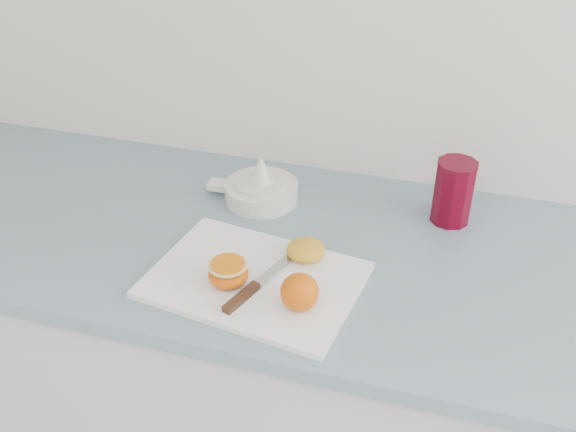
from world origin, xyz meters
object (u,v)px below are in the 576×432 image
(citrus_juicer, at_px, (261,188))
(red_tumbler, at_px, (453,194))
(counter, at_px, (324,402))
(half_orange, at_px, (228,273))
(cutting_board, at_px, (255,280))

(citrus_juicer, relative_size, red_tumbler, 1.49)
(citrus_juicer, bearing_deg, counter, -34.34)
(counter, relative_size, red_tumbler, 17.96)
(counter, xyz_separation_m, half_orange, (-0.15, -0.17, 0.48))
(counter, distance_m, citrus_juicer, 0.53)
(counter, distance_m, cutting_board, 0.48)
(counter, height_order, cutting_board, cutting_board)
(cutting_board, distance_m, citrus_juicer, 0.28)
(half_orange, xyz_separation_m, citrus_juicer, (-0.04, 0.30, -0.00))
(red_tumbler, bearing_deg, citrus_juicer, -174.86)
(citrus_juicer, bearing_deg, cutting_board, -73.61)
(cutting_board, height_order, half_orange, half_orange)
(counter, xyz_separation_m, red_tumbler, (0.21, 0.16, 0.51))
(half_orange, bearing_deg, counter, 49.38)
(counter, relative_size, half_orange, 33.81)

